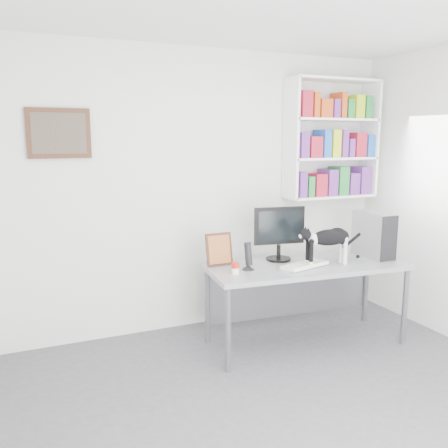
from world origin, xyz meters
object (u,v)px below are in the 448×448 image
(speaker, at_px, (248,256))
(leaning_print, at_px, (219,249))
(keyboard, at_px, (305,265))
(pc_tower, at_px, (373,234))
(bookshelf, at_px, (332,139))
(soup_can, at_px, (235,268))
(cat, at_px, (328,247))
(monitor, at_px, (279,233))
(desk, at_px, (306,304))

(speaker, relative_size, leaning_print, 0.83)
(keyboard, height_order, pc_tower, pc_tower)
(bookshelf, xyz_separation_m, pc_tower, (0.01, -0.69, -0.89))
(leaning_print, xyz_separation_m, soup_can, (0.02, -0.31, -0.10))
(soup_can, bearing_deg, leaning_print, 93.11)
(keyboard, xyz_separation_m, cat, (0.22, -0.03, 0.15))
(pc_tower, distance_m, soup_can, 1.46)
(keyboard, height_order, cat, cat)
(keyboard, distance_m, leaning_print, 0.77)
(bookshelf, xyz_separation_m, soup_can, (-1.44, -0.71, -1.06))
(bookshelf, xyz_separation_m, keyboard, (-0.79, -0.76, -1.09))
(monitor, distance_m, keyboard, 0.39)
(pc_tower, xyz_separation_m, speaker, (-1.30, 0.05, -0.09))
(speaker, height_order, leaning_print, leaning_print)
(keyboard, relative_size, speaker, 1.79)
(monitor, bearing_deg, desk, -46.40)
(speaker, distance_m, soup_can, 0.18)
(soup_can, distance_m, cat, 0.88)
(bookshelf, distance_m, cat, 1.35)
(bookshelf, relative_size, pc_tower, 2.91)
(desk, height_order, keyboard, keyboard)
(pc_tower, bearing_deg, soup_can, -178.11)
(pc_tower, bearing_deg, cat, -169.28)
(desk, relative_size, pc_tower, 4.20)
(leaning_print, xyz_separation_m, cat, (0.88, -0.39, 0.02))
(desk, xyz_separation_m, leaning_print, (-0.73, 0.30, 0.52))
(speaker, bearing_deg, cat, -24.01)
(monitor, bearing_deg, speaker, -147.20)
(monitor, bearing_deg, pc_tower, -5.86)
(desk, distance_m, pc_tower, 0.94)
(desk, distance_m, keyboard, 0.40)
(bookshelf, height_order, keyboard, bookshelf)
(bookshelf, bearing_deg, desk, -136.23)
(leaning_print, relative_size, cat, 0.54)
(monitor, distance_m, cat, 0.46)
(keyboard, bearing_deg, cat, -23.38)
(keyboard, height_order, speaker, speaker)
(cat, bearing_deg, monitor, 138.57)
(pc_tower, height_order, leaning_print, pc_tower)
(leaning_print, bearing_deg, desk, -21.74)
(desk, bearing_deg, keyboard, -130.22)
(leaning_print, distance_m, soup_can, 0.33)
(monitor, relative_size, keyboard, 1.14)
(keyboard, bearing_deg, desk, 29.77)
(bookshelf, xyz_separation_m, leaning_print, (-1.45, -0.40, -0.95))
(keyboard, xyz_separation_m, leaning_print, (-0.67, 0.36, 0.13))
(speaker, distance_m, cat, 0.73)
(leaning_print, bearing_deg, keyboard, -28.23)
(monitor, height_order, speaker, monitor)
(leaning_print, distance_m, cat, 0.97)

